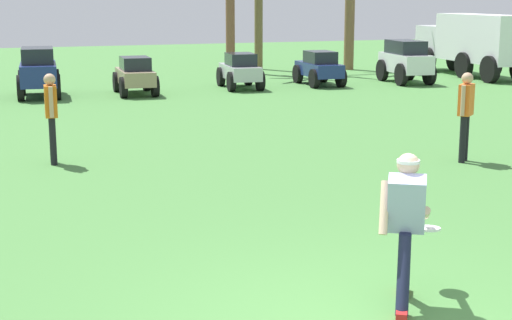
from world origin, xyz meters
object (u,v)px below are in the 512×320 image
frisbee_in_flight (427,228)px  parked_car_slot_e (240,70)px  parked_car_slot_c (38,71)px  parked_car_slot_g (406,60)px  parked_car_slot_f (319,68)px  box_truck (471,41)px  frisbee_thrower (406,222)px  teammate_near_sideline (51,110)px  parked_car_slot_d (135,75)px  teammate_midfield (466,108)px

frisbee_in_flight → parked_car_slot_e: size_ratio=0.16×
parked_car_slot_c → parked_car_slot_g: same height
parked_car_slot_c → parked_car_slot_e: (6.08, 0.01, -0.18)m
parked_car_slot_f → box_truck: size_ratio=0.38×
parked_car_slot_e → parked_car_slot_g: 5.67m
frisbee_thrower → parked_car_slot_c: bearing=96.1°
frisbee_thrower → teammate_near_sideline: 7.94m
frisbee_thrower → parked_car_slot_f: bearing=67.8°
frisbee_in_flight → parked_car_slot_c: size_ratio=0.15×
parked_car_slot_c → parked_car_slot_g: size_ratio=0.99×
frisbee_thrower → parked_car_slot_d: 16.71m
teammate_near_sideline → parked_car_slot_f: 13.31m
parked_car_slot_e → box_truck: box_truck is taller
frisbee_thrower → parked_car_slot_d: bearing=87.0°
parked_car_slot_g → parked_car_slot_f: bearing=173.3°
parked_car_slot_d → box_truck: size_ratio=0.38×
teammate_midfield → parked_car_slot_e: (-0.07, 11.76, -0.38)m
frisbee_thrower → parked_car_slot_c: size_ratio=0.59×
parked_car_slot_c → parked_car_slot_d: 2.73m
teammate_near_sideline → parked_car_slot_g: size_ratio=0.64×
parked_car_slot_f → parked_car_slot_e: bearing=179.4°
parked_car_slot_f → parked_car_slot_g: 3.00m
teammate_near_sideline → parked_car_slot_e: size_ratio=0.68×
frisbee_thrower → frisbee_in_flight: (0.44, 0.32, -0.20)m
parked_car_slot_e → parked_car_slot_f: bearing=-0.6°
parked_car_slot_c → parked_car_slot_f: 8.77m
parked_car_slot_c → parked_car_slot_e: bearing=0.1°
parked_car_slot_d → parked_car_slot_f: size_ratio=1.00×
parked_car_slot_g → parked_car_slot_c: bearing=178.2°
parked_car_slot_d → parked_car_slot_f: 6.07m
frisbee_thrower → box_truck: bearing=53.4°
parked_car_slot_c → parked_car_slot_d: (2.71, -0.35, -0.18)m
parked_car_slot_e → box_truck: (9.00, 0.79, 0.67)m
frisbee_in_flight → parked_car_slot_c: 16.86m
parked_car_slot_c → parked_car_slot_f: bearing=-0.1°
parked_car_slot_f → frisbee_thrower: bearing=-112.2°
teammate_midfield → parked_car_slot_d: (-3.44, 11.40, -0.38)m
frisbee_in_flight → parked_car_slot_f: (6.51, 16.69, -0.04)m
parked_car_slot_e → parked_car_slot_g: parked_car_slot_g is taller
frisbee_in_flight → teammate_midfield: teammate_midfield is taller
frisbee_thrower → teammate_near_sideline: (-2.42, 7.56, 0.14)m
teammate_near_sideline → teammate_midfield: (6.74, -2.28, 0.00)m
teammate_near_sideline → teammate_midfield: 7.12m
frisbee_in_flight → teammate_midfield: bearing=51.9°
teammate_near_sideline → parked_car_slot_e: bearing=54.9°
teammate_near_sideline → box_truck: bearing=33.2°
parked_car_slot_d → frisbee_in_flight: bearing=-91.5°
parked_car_slot_f → parked_car_slot_g: parked_car_slot_g is taller
box_truck → parked_car_slot_g: bearing=-160.7°
parked_car_slot_c → box_truck: 15.12m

